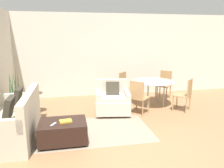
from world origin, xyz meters
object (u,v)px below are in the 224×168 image
object	(u,v)px
armchair	(113,100)
dining_chair_near_left	(138,95)
potted_plant	(16,106)
side_table	(36,99)
dining_chair_far_right	(164,83)
couch	(13,123)
dining_chair_near_right	(185,93)
tv_remote_primary	(53,124)
dining_table	(153,83)
ottoman	(63,131)
book_stack	(66,121)
dining_chair_far_left	(125,84)

from	to	relation	value
armchair	dining_chair_near_left	world-z (taller)	dining_chair_near_left
potted_plant	side_table	distance (m)	0.50
side_table	dining_chair_far_right	bearing A→B (deg)	10.22
armchair	couch	bearing A→B (deg)	-154.89
potted_plant	dining_chair_near_right	distance (m)	4.47
tv_remote_primary	dining_chair_near_right	xyz separation A→B (m)	(3.39, 1.28, 0.10)
couch	dining_table	size ratio (longest dim) A/B	1.47
armchair	potted_plant	xyz separation A→B (m)	(-2.47, 0.31, -0.10)
ottoman	dining_chair_near_left	world-z (taller)	dining_chair_near_left
book_stack	dining_chair_far_right	bearing A→B (deg)	38.66
couch	dining_chair_far_left	bearing A→B (deg)	36.85
couch	dining_chair_near_left	distance (m)	2.99
armchair	dining_chair_far_right	bearing A→B (deg)	29.33
dining_chair_near_right	potted_plant	bearing A→B (deg)	173.08
couch	dining_chair_far_right	bearing A→B (deg)	27.12
potted_plant	dining_chair_near_right	size ratio (longest dim) A/B	1.39
book_stack	dining_chair_far_right	world-z (taller)	dining_chair_far_right
couch	dining_chair_near_left	xyz separation A→B (m)	(2.87, 0.82, 0.20)
couch	potted_plant	bearing A→B (deg)	99.67
dining_table	dining_chair_near_left	distance (m)	0.95
couch	book_stack	distance (m)	1.11
dining_chair_far_right	armchair	bearing A→B (deg)	-150.67
tv_remote_primary	armchair	bearing A→B (deg)	46.55
side_table	dining_chair_far_right	world-z (taller)	dining_chair_far_right
dining_table	dining_chair_far_left	xyz separation A→B (m)	(-0.66, 0.66, -0.15)
couch	potted_plant	world-z (taller)	potted_plant
dining_chair_near_right	dining_table	bearing A→B (deg)	135.00
couch	potted_plant	size ratio (longest dim) A/B	1.45
tv_remote_primary	dining_chair_far_right	world-z (taller)	dining_chair_far_right
armchair	book_stack	bearing A→B (deg)	-130.10
dining_chair_near_right	dining_chair_far_left	xyz separation A→B (m)	(-1.33, 1.33, 0.00)
couch	tv_remote_primary	bearing A→B (deg)	-29.22
dining_table	dining_chair_near_right	size ratio (longest dim) A/B	1.38
armchair	ottoman	xyz separation A→B (m)	(-1.26, -1.41, -0.12)
armchair	dining_chair_near_right	distance (m)	1.98
ottoman	book_stack	xyz separation A→B (m)	(0.06, -0.02, 0.20)
ottoman	dining_chair_near_right	size ratio (longest dim) A/B	0.99
side_table	dining_chair_near_left	world-z (taller)	dining_chair_near_left
dining_table	dining_chair_near_right	world-z (taller)	dining_chair_near_right
tv_remote_primary	dining_table	world-z (taller)	dining_table
ottoman	dining_chair_near_right	distance (m)	3.44
armchair	side_table	distance (m)	2.03
potted_plant	tv_remote_primary	bearing A→B (deg)	-60.03
dining_chair_near_left	dining_chair_near_right	xyz separation A→B (m)	(1.33, 0.00, 0.00)
dining_chair_near_right	dining_chair_far_right	size ratio (longest dim) A/B	1.00
dining_chair_near_left	dining_chair_far_right	xyz separation A→B (m)	(1.33, 1.33, 0.00)
potted_plant	dining_chair_far_right	bearing A→B (deg)	10.13
dining_chair_far_left	tv_remote_primary	bearing A→B (deg)	-128.25
armchair	dining_chair_far_left	distance (m)	1.28
armchair	dining_chair_near_right	world-z (taller)	dining_chair_near_right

